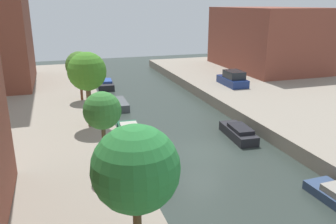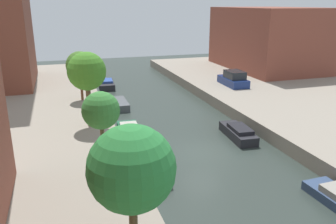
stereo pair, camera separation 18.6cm
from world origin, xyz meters
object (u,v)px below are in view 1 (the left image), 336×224
object	(u,v)px
street_tree_1	(136,169)
street_tree_3	(87,72)
moored_boat_left_2	(151,170)
moored_boat_left_4	(119,104)
low_block_right	(267,38)
moored_boat_right_3	(238,132)
moored_boat_left_5	(105,84)
moored_boat_left_3	(129,129)
street_tree_2	(102,111)
parked_car	(233,79)
street_tree_4	(80,66)

from	to	relation	value
street_tree_1	street_tree_3	world-z (taller)	street_tree_3
moored_boat_left_2	moored_boat_left_4	distance (m)	13.61
low_block_right	street_tree_1	bearing A→B (deg)	-128.87
low_block_right	moored_boat_right_3	distance (m)	24.44
moored_boat_left_5	low_block_right	bearing A→B (deg)	1.91
street_tree_1	street_tree_3	distance (m)	14.54
moored_boat_left_3	moored_boat_left_4	world-z (taller)	moored_boat_left_3
street_tree_2	moored_boat_left_4	size ratio (longest dim) A/B	1.19
low_block_right	moored_boat_left_5	distance (m)	21.90
moored_boat_left_5	moored_boat_left_4	bearing A→B (deg)	-89.35
moored_boat_right_3	moored_boat_left_3	bearing A→B (deg)	154.92
moored_boat_left_2	moored_boat_left_5	size ratio (longest dim) A/B	1.01
low_block_right	street_tree_3	world-z (taller)	low_block_right
moored_boat_left_2	moored_boat_left_4	size ratio (longest dim) A/B	1.10
parked_car	moored_boat_left_3	world-z (taller)	parked_car
moored_boat_right_3	street_tree_3	bearing A→B (deg)	163.19
street_tree_2	moored_boat_left_5	size ratio (longest dim) A/B	1.10
low_block_right	street_tree_2	distance (m)	33.93
street_tree_3	street_tree_4	world-z (taller)	street_tree_3
moored_boat_left_4	moored_boat_right_3	bearing A→B (deg)	-56.36
moored_boat_left_2	moored_boat_left_3	bearing A→B (deg)	88.55
moored_boat_left_3	street_tree_4	bearing A→B (deg)	112.28
street_tree_3	moored_boat_left_2	bearing A→B (deg)	-67.83
moored_boat_left_5	moored_boat_left_3	bearing A→B (deg)	-91.63
moored_boat_left_5	street_tree_2	bearing A→B (deg)	-98.16
parked_car	moored_boat_left_2	world-z (taller)	parked_car
street_tree_1	moored_boat_right_3	distance (m)	15.87
street_tree_4	moored_boat_right_3	bearing A→B (deg)	-45.49
moored_boat_left_5	moored_boat_right_3	bearing A→B (deg)	-69.55
street_tree_1	moored_boat_left_5	xyz separation A→B (m)	(3.24, 29.89, -4.23)
street_tree_3	moored_boat_left_3	distance (m)	5.38
street_tree_4	moored_boat_left_3	size ratio (longest dim) A/B	1.39
street_tree_4	moored_boat_left_4	bearing A→B (deg)	-1.75
street_tree_1	street_tree_2	distance (m)	7.31
street_tree_3	moored_boat_left_5	distance (m)	16.31
low_block_right	street_tree_2	xyz separation A→B (m)	(-24.66, -23.30, -0.63)
moored_boat_left_2	moored_boat_left_5	world-z (taller)	moored_boat_left_5
low_block_right	moored_boat_left_3	size ratio (longest dim) A/B	4.85
low_block_right	parked_car	size ratio (longest dim) A/B	3.70
street_tree_4	moored_boat_left_5	size ratio (longest dim) A/B	1.12
parked_car	moored_boat_right_3	xyz separation A→B (m)	(-5.51, -11.24, -1.24)
low_block_right	parked_car	bearing A→B (deg)	-138.99
parked_car	moored_boat_left_5	xyz separation A→B (m)	(-12.37, 7.16, -1.25)
moored_boat_left_2	moored_boat_left_3	world-z (taller)	moored_boat_left_3
street_tree_3	moored_boat_left_3	world-z (taller)	street_tree_3
street_tree_2	street_tree_4	xyz separation A→B (m)	(0.00, 14.45, -0.15)
moored_boat_left_3	low_block_right	bearing A→B (deg)	35.70
low_block_right	street_tree_2	size ratio (longest dim) A/B	3.57
street_tree_1	street_tree_4	xyz separation A→B (m)	(0.00, 21.76, -0.53)
street_tree_2	moored_boat_right_3	bearing A→B (deg)	22.49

